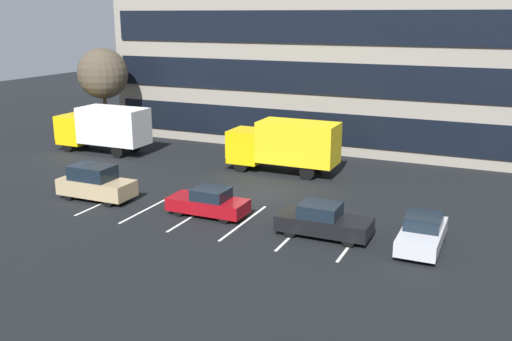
% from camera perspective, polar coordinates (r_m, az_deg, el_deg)
% --- Properties ---
extents(ground_plane, '(120.00, 120.00, 0.00)m').
position_cam_1_polar(ground_plane, '(33.12, -0.09, -2.39)').
color(ground_plane, black).
extents(office_building, '(35.64, 13.88, 14.40)m').
position_cam_1_polar(office_building, '(48.57, 8.84, 11.73)').
color(office_building, gray).
rests_on(office_building, ground_plane).
extents(lot_markings, '(14.14, 5.40, 0.01)m').
position_cam_1_polar(lot_markings, '(29.34, -3.69, -4.78)').
color(lot_markings, silver).
rests_on(lot_markings, ground_plane).
extents(box_truck_yellow, '(7.38, 2.45, 3.42)m').
position_cam_1_polar(box_truck_yellow, '(44.35, -14.91, 4.20)').
color(box_truck_yellow, yellow).
rests_on(box_truck_yellow, ground_plane).
extents(box_truck_yellow_all, '(7.36, 2.44, 3.41)m').
position_cam_1_polar(box_truck_yellow_all, '(37.29, 2.86, 2.66)').
color(box_truck_yellow_all, yellow).
rests_on(box_truck_yellow_all, ground_plane).
extents(suv_tan, '(4.30, 1.82, 1.95)m').
position_cam_1_polar(suv_tan, '(33.25, -15.65, -1.21)').
color(suv_tan, tan).
rests_on(suv_tan, ground_plane).
extents(sedan_black, '(4.36, 1.83, 1.56)m').
position_cam_1_polar(sedan_black, '(26.99, 6.70, -5.01)').
color(sedan_black, black).
rests_on(sedan_black, ground_plane).
extents(sedan_maroon, '(4.13, 1.73, 1.48)m').
position_cam_1_polar(sedan_maroon, '(29.61, -4.73, -3.19)').
color(sedan_maroon, maroon).
rests_on(sedan_maroon, ground_plane).
extents(sedan_silver, '(1.73, 4.14, 1.48)m').
position_cam_1_polar(sedan_silver, '(26.56, 16.20, -5.96)').
color(sedan_silver, silver).
rests_on(sedan_silver, ground_plane).
extents(bare_tree, '(4.00, 4.00, 7.50)m').
position_cam_1_polar(bare_tree, '(47.82, -14.97, 9.28)').
color(bare_tree, '#473323').
rests_on(bare_tree, ground_plane).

